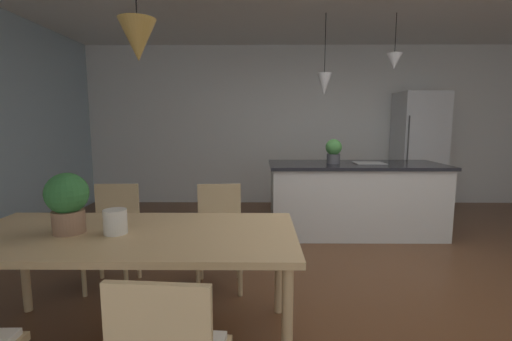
# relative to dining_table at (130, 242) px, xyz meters

# --- Properties ---
(ground_plane) EXTENTS (10.00, 8.40, 0.04)m
(ground_plane) POSITION_rel_dining_table_xyz_m (1.90, 0.84, -0.70)
(ground_plane) COLOR brown
(wall_back_kitchen) EXTENTS (10.00, 0.12, 2.70)m
(wall_back_kitchen) POSITION_rel_dining_table_xyz_m (1.90, 4.10, 0.67)
(wall_back_kitchen) COLOR silver
(wall_back_kitchen) RESTS_ON ground_plane
(dining_table) EXTENTS (2.05, 0.94, 0.74)m
(dining_table) POSITION_rel_dining_table_xyz_m (0.00, 0.00, 0.00)
(dining_table) COLOR tan
(dining_table) RESTS_ON ground_plane
(chair_far_right) EXTENTS (0.43, 0.43, 0.87)m
(chair_far_right) POSITION_rel_dining_table_xyz_m (0.46, 0.84, -0.20)
(chair_far_right) COLOR tan
(chair_far_right) RESTS_ON ground_plane
(chair_far_left) EXTENTS (0.41, 0.41, 0.87)m
(chair_far_left) POSITION_rel_dining_table_xyz_m (-0.46, 0.84, -0.20)
(chair_far_left) COLOR tan
(chair_far_left) RESTS_ON ground_plane
(kitchen_island) EXTENTS (2.15, 0.88, 0.91)m
(kitchen_island) POSITION_rel_dining_table_xyz_m (2.01, 2.30, -0.21)
(kitchen_island) COLOR silver
(kitchen_island) RESTS_ON ground_plane
(refrigerator) EXTENTS (0.71, 0.67, 1.89)m
(refrigerator) POSITION_rel_dining_table_xyz_m (3.41, 3.70, 0.27)
(refrigerator) COLOR silver
(refrigerator) RESTS_ON ground_plane
(pendant_over_table) EXTENTS (0.23, 0.23, 0.92)m
(pendant_over_table) POSITION_rel_dining_table_xyz_m (0.06, 0.12, 1.23)
(pendant_over_table) COLOR black
(pendant_over_island_main) EXTENTS (0.17, 0.17, 0.97)m
(pendant_over_island_main) POSITION_rel_dining_table_xyz_m (1.59, 2.30, 1.19)
(pendant_over_island_main) COLOR black
(pendant_over_island_aux) EXTENTS (0.18, 0.18, 0.65)m
(pendant_over_island_aux) POSITION_rel_dining_table_xyz_m (2.43, 2.30, 1.47)
(pendant_over_island_aux) COLOR black
(potted_plant_on_island) EXTENTS (0.20, 0.20, 0.30)m
(potted_plant_on_island) POSITION_rel_dining_table_xyz_m (1.73, 2.30, 0.39)
(potted_plant_on_island) COLOR #4C4C51
(potted_plant_on_island) RESTS_ON kitchen_island
(potted_plant_on_table) EXTENTS (0.25, 0.25, 0.37)m
(potted_plant_on_table) POSITION_rel_dining_table_xyz_m (-0.37, -0.01, 0.27)
(potted_plant_on_table) COLOR #8C664C
(potted_plant_on_table) RESTS_ON dining_table
(vase_on_dining_table) EXTENTS (0.14, 0.14, 0.15)m
(vase_on_dining_table) POSITION_rel_dining_table_xyz_m (-0.07, -0.03, 0.14)
(vase_on_dining_table) COLOR silver
(vase_on_dining_table) RESTS_ON dining_table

